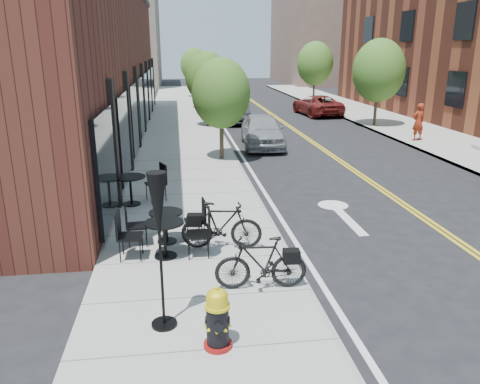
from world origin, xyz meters
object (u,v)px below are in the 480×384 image
fire_hydrant (218,319)px  bistro_set_a (165,234)px  bistro_set_c (131,186)px  pedestrian (418,122)px  parked_car_b (234,109)px  patio_umbrella (159,219)px  parked_car_c (220,99)px  bicycle_right (221,225)px  parked_car_a (262,130)px  bicycle_left (261,263)px  parked_car_far (317,105)px  bistro_set_b (166,222)px

fire_hydrant → bistro_set_a: bearing=113.2°
bistro_set_c → pedestrian: bearing=10.0°
parked_car_b → fire_hydrant: bearing=-94.5°
fire_hydrant → patio_umbrella: size_ratio=0.39×
parked_car_c → patio_umbrella: bearing=-93.9°
bistro_set_a → parked_car_b: bearing=80.9°
bistro_set_c → bicycle_right: bearing=-78.2°
bicycle_right → patio_umbrella: (-1.17, -2.80, 1.25)m
parked_car_a → bicycle_left: bearing=-96.1°
bistro_set_c → parked_car_far: parked_car_far is taller
bicycle_left → pedestrian: 16.02m
patio_umbrella → parked_car_b: bearing=80.1°
fire_hydrant → bicycle_right: size_ratio=0.55×
bicycle_right → parked_car_far: bearing=-13.1°
patio_umbrella → parked_car_far: size_ratio=0.53×
parked_car_b → pedestrian: bearing=-41.3°
bistro_set_a → parked_car_far: parked_car_far is taller
fire_hydrant → bicycle_left: size_ratio=0.58×
bicycle_left → parked_car_c: parked_car_c is taller
fire_hydrant → bicycle_right: 3.47m
parked_car_a → parked_car_far: (5.39, 9.63, -0.09)m
parked_car_c → parked_car_far: (5.97, -4.43, -0.03)m
parked_car_a → bicycle_right: bearing=-100.4°
pedestrian → bistro_set_b: bearing=30.6°
bistro_set_b → bistro_set_a: bearing=-97.1°
bistro_set_c → pedestrian: 14.54m
bicycle_left → parked_car_c: (1.78, 26.97, 0.06)m
bicycle_left → bistro_set_b: (-1.69, 2.34, -0.03)m
parked_car_c → pedestrian: pedestrian is taller
bistro_set_b → parked_car_a: 11.31m
parked_car_a → parked_car_b: bearing=97.0°
fire_hydrant → bicycle_left: 1.85m
bicycle_left → bistro_set_b: 2.89m
patio_umbrella → parked_car_c: (3.47, 27.92, -1.21)m
bistro_set_c → parked_car_b: bearing=50.8°
patio_umbrella → parked_car_c: patio_umbrella is taller
fire_hydrant → bistro_set_c: bistro_set_c is taller
parked_car_c → parked_car_far: size_ratio=1.00×
bicycle_left → parked_car_b: bearing=178.2°
bicycle_right → bistro_set_a: bicycle_right is taller
bistro_set_b → parked_car_far: bearing=59.3°
bicycle_left → parked_car_a: bearing=173.4°
fire_hydrant → patio_umbrella: patio_umbrella is taller
bistro_set_b → patio_umbrella: bearing=-95.6°
bicycle_right → bistro_set_a: size_ratio=0.93×
bicycle_left → bicycle_right: 1.92m
bicycle_left → parked_car_c: size_ratio=0.35×
patio_umbrella → parked_car_b: 21.58m
bistro_set_a → parked_car_b: (3.71, 18.71, 0.13)m
bistro_set_a → bistro_set_b: bearing=90.7°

